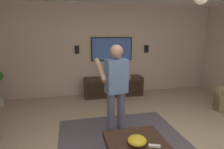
{
  "coord_description": "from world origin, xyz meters",
  "views": [
    {
      "loc": [
        -2.32,
        1.06,
        1.85
      ],
      "look_at": [
        1.19,
        0.28,
        1.04
      ],
      "focal_mm": 30.66,
      "sensor_mm": 36.0,
      "label": 1
    }
  ],
  "objects_px": {
    "remote_white": "(155,146)",
    "wall_speaker_right": "(77,50)",
    "vase_round": "(118,74)",
    "media_console": "(114,87)",
    "remote_black": "(136,140)",
    "tv": "(112,49)",
    "bowl": "(137,141)",
    "wall_speaker_left": "(146,49)",
    "person_standing": "(116,86)"
  },
  "relations": [
    {
      "from": "remote_white",
      "to": "wall_speaker_right",
      "type": "xyz_separation_m",
      "value": [
        3.47,
        0.8,
        0.94
      ]
    },
    {
      "from": "vase_round",
      "to": "media_console",
      "type": "bearing_deg",
      "value": 87.98
    },
    {
      "from": "media_console",
      "to": "vase_round",
      "type": "distance_m",
      "value": 0.41
    },
    {
      "from": "remote_black",
      "to": "tv",
      "type": "bearing_deg",
      "value": 53.4
    },
    {
      "from": "media_console",
      "to": "wall_speaker_right",
      "type": "height_order",
      "value": "wall_speaker_right"
    },
    {
      "from": "tv",
      "to": "remote_white",
      "type": "distance_m",
      "value": 3.59
    },
    {
      "from": "wall_speaker_right",
      "to": "remote_black",
      "type": "bearing_deg",
      "value": -169.36
    },
    {
      "from": "remote_white",
      "to": "wall_speaker_right",
      "type": "relative_size",
      "value": 0.68
    },
    {
      "from": "tv",
      "to": "remote_white",
      "type": "relative_size",
      "value": 8.05
    },
    {
      "from": "tv",
      "to": "bowl",
      "type": "distance_m",
      "value": 3.5
    },
    {
      "from": "remote_white",
      "to": "remote_black",
      "type": "xyz_separation_m",
      "value": [
        0.18,
        0.18,
        0.0
      ]
    },
    {
      "from": "remote_white",
      "to": "wall_speaker_left",
      "type": "xyz_separation_m",
      "value": [
        3.47,
        -1.29,
        0.92
      ]
    },
    {
      "from": "tv",
      "to": "person_standing",
      "type": "relative_size",
      "value": 0.74
    },
    {
      "from": "bowl",
      "to": "remote_black",
      "type": "height_order",
      "value": "bowl"
    },
    {
      "from": "tv",
      "to": "wall_speaker_left",
      "type": "bearing_deg",
      "value": 90.69
    },
    {
      "from": "media_console",
      "to": "wall_speaker_left",
      "type": "distance_m",
      "value": 1.54
    },
    {
      "from": "person_standing",
      "to": "wall_speaker_right",
      "type": "distance_m",
      "value": 2.51
    },
    {
      "from": "media_console",
      "to": "tv",
      "type": "bearing_deg",
      "value": -180.0
    },
    {
      "from": "person_standing",
      "to": "bowl",
      "type": "relative_size",
      "value": 6.57
    },
    {
      "from": "media_console",
      "to": "bowl",
      "type": "bearing_deg",
      "value": -7.49
    },
    {
      "from": "remote_white",
      "to": "person_standing",
      "type": "bearing_deg",
      "value": -56.52
    },
    {
      "from": "remote_white",
      "to": "wall_speaker_left",
      "type": "bearing_deg",
      "value": -90.59
    },
    {
      "from": "remote_black",
      "to": "wall_speaker_left",
      "type": "distance_m",
      "value": 3.72
    },
    {
      "from": "person_standing",
      "to": "wall_speaker_left",
      "type": "relative_size",
      "value": 7.45
    },
    {
      "from": "vase_round",
      "to": "wall_speaker_right",
      "type": "xyz_separation_m",
      "value": [
        0.26,
        1.13,
        0.69
      ]
    },
    {
      "from": "person_standing",
      "to": "wall_speaker_left",
      "type": "xyz_separation_m",
      "value": [
        2.42,
        -1.55,
        0.4
      ]
    },
    {
      "from": "tv",
      "to": "vase_round",
      "type": "bearing_deg",
      "value": 27.42
    },
    {
      "from": "person_standing",
      "to": "vase_round",
      "type": "relative_size",
      "value": 7.45
    },
    {
      "from": "bowl",
      "to": "vase_round",
      "type": "distance_m",
      "value": 3.17
    },
    {
      "from": "media_console",
      "to": "vase_round",
      "type": "bearing_deg",
      "value": 87.98
    },
    {
      "from": "remote_white",
      "to": "vase_round",
      "type": "distance_m",
      "value": 3.24
    },
    {
      "from": "remote_black",
      "to": "person_standing",
      "type": "bearing_deg",
      "value": 65.06
    },
    {
      "from": "media_console",
      "to": "person_standing",
      "type": "xyz_separation_m",
      "value": [
        -2.16,
        0.46,
        0.66
      ]
    },
    {
      "from": "tv",
      "to": "person_standing",
      "type": "xyz_separation_m",
      "value": [
        -2.4,
        0.46,
        -0.42
      ]
    },
    {
      "from": "tv",
      "to": "wall_speaker_right",
      "type": "relative_size",
      "value": 5.49
    },
    {
      "from": "remote_white",
      "to": "remote_black",
      "type": "distance_m",
      "value": 0.25
    },
    {
      "from": "wall_speaker_left",
      "to": "person_standing",
      "type": "bearing_deg",
      "value": 147.33
    },
    {
      "from": "tv",
      "to": "remote_white",
      "type": "bearing_deg",
      "value": -3.42
    },
    {
      "from": "remote_white",
      "to": "remote_black",
      "type": "bearing_deg",
      "value": -24.99
    },
    {
      "from": "media_console",
      "to": "wall_speaker_left",
      "type": "xyz_separation_m",
      "value": [
        0.25,
        -1.09,
        1.06
      ]
    },
    {
      "from": "person_standing",
      "to": "wall_speaker_right",
      "type": "relative_size",
      "value": 7.45
    },
    {
      "from": "media_console",
      "to": "bowl",
      "type": "xyz_separation_m",
      "value": [
        -3.12,
        0.41,
        0.18
      ]
    },
    {
      "from": "remote_white",
      "to": "wall_speaker_left",
      "type": "height_order",
      "value": "wall_speaker_left"
    },
    {
      "from": "tv",
      "to": "wall_speaker_left",
      "type": "xyz_separation_m",
      "value": [
        0.01,
        -1.09,
        -0.02
      ]
    },
    {
      "from": "remote_white",
      "to": "wall_speaker_right",
      "type": "bearing_deg",
      "value": -57.19
    },
    {
      "from": "remote_white",
      "to": "bowl",
      "type": "bearing_deg",
      "value": -5.58
    },
    {
      "from": "vase_round",
      "to": "wall_speaker_right",
      "type": "height_order",
      "value": "wall_speaker_right"
    },
    {
      "from": "person_standing",
      "to": "remote_black",
      "type": "relative_size",
      "value": 10.93
    },
    {
      "from": "bowl",
      "to": "remote_black",
      "type": "relative_size",
      "value": 1.66
    },
    {
      "from": "bowl",
      "to": "vase_round",
      "type": "height_order",
      "value": "vase_round"
    }
  ]
}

